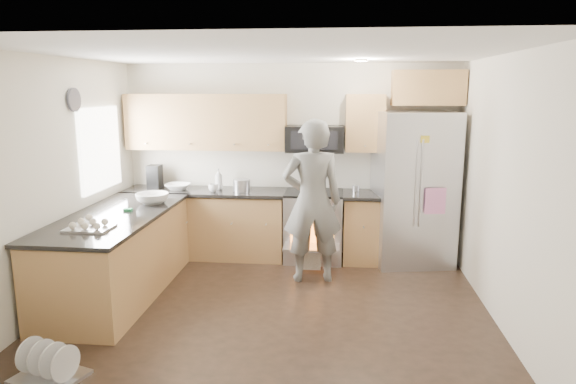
# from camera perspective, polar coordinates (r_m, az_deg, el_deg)

# --- Properties ---
(ground) EXTENTS (4.50, 4.50, 0.00)m
(ground) POSITION_cam_1_polar(r_m,az_deg,el_deg) (5.50, -1.89, -12.96)
(ground) COLOR black
(ground) RESTS_ON ground
(room_shell) EXTENTS (4.54, 4.04, 2.62)m
(room_shell) POSITION_cam_1_polar(r_m,az_deg,el_deg) (5.07, -2.40, 4.66)
(room_shell) COLOR silver
(room_shell) RESTS_ON ground
(back_cabinet_run) EXTENTS (4.45, 0.64, 2.50)m
(back_cabinet_run) POSITION_cam_1_polar(r_m,az_deg,el_deg) (6.95, -4.80, 0.56)
(back_cabinet_run) COLOR #A37841
(back_cabinet_run) RESTS_ON ground
(peninsula) EXTENTS (0.96, 2.36, 1.05)m
(peninsula) POSITION_cam_1_polar(r_m,az_deg,el_deg) (6.03, -18.38, -6.59)
(peninsula) COLOR #A37841
(peninsula) RESTS_ON ground
(stove_range) EXTENTS (0.76, 0.97, 1.79)m
(stove_range) POSITION_cam_1_polar(r_m,az_deg,el_deg) (6.85, 2.88, -2.04)
(stove_range) COLOR #B7B7BC
(stove_range) RESTS_ON ground
(refrigerator) EXTENTS (1.09, 0.91, 1.99)m
(refrigerator) POSITION_cam_1_polar(r_m,az_deg,el_deg) (6.85, 13.77, 0.35)
(refrigerator) COLOR #B7B7BC
(refrigerator) RESTS_ON ground
(person) EXTENTS (0.78, 0.58, 1.94)m
(person) POSITION_cam_1_polar(r_m,az_deg,el_deg) (6.03, 2.71, -1.04)
(person) COLOR slate
(person) RESTS_ON ground
(dish_rack) EXTENTS (0.61, 0.55, 0.32)m
(dish_rack) POSITION_cam_1_polar(r_m,az_deg,el_deg) (4.71, -25.02, -17.39)
(dish_rack) COLOR #B7B7BC
(dish_rack) RESTS_ON ground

